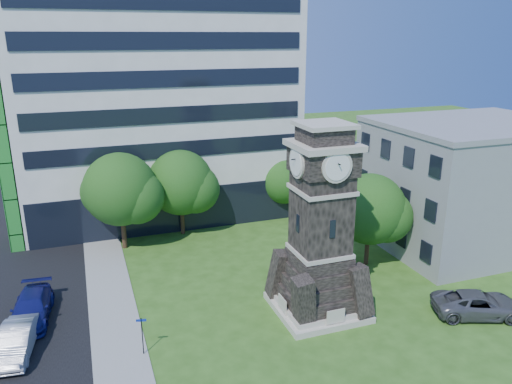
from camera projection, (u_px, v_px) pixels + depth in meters
name	position (u px, v px, depth m)	size (l,w,h in m)	color
ground	(287.00, 335.00, 29.62)	(160.00, 160.00, 0.00)	#2E5618
sidewalk	(115.00, 321.00, 31.03)	(3.00, 70.00, 0.06)	gray
clock_tower	(320.00, 234.00, 30.80)	(5.40, 5.40, 12.22)	beige
office_tall	(152.00, 66.00, 47.52)	(26.20, 15.11, 28.60)	white
office_low	(470.00, 183.00, 41.68)	(15.20, 12.20, 10.40)	gray
car_street_mid	(16.00, 341.00, 27.69)	(1.66, 4.77, 1.57)	#B6B8BF
car_street_north	(31.00, 308.00, 31.06)	(2.21, 5.44, 1.58)	navy
car_east_lot	(478.00, 304.00, 31.52)	(2.60, 5.64, 1.57)	#525357
park_bench	(318.00, 322.00, 30.16)	(1.65, 0.44, 0.86)	black
street_sign	(142.00, 332.00, 27.41)	(0.55, 0.06, 2.31)	black
tree_nw	(121.00, 192.00, 40.41)	(6.57, 5.97, 8.12)	#332114
tree_nc	(182.00, 185.00, 43.53)	(6.29, 5.72, 7.63)	#332114
tree_ne	(284.00, 182.00, 48.19)	(4.92, 4.47, 5.86)	#332114
tree_east	(370.00, 211.00, 37.60)	(5.94, 5.40, 7.24)	#332114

